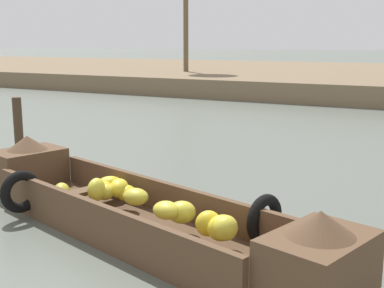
{
  "coord_description": "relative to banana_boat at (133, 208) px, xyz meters",
  "views": [
    {
      "loc": [
        3.99,
        1.44,
        2.09
      ],
      "look_at": [
        0.68,
        7.5,
        0.71
      ],
      "focal_mm": 47.46,
      "sensor_mm": 36.0,
      "label": 1
    }
  ],
  "objects": [
    {
      "name": "riverbank_strip",
      "position": [
        -0.85,
        22.65,
        0.07
      ],
      "size": [
        160.0,
        20.0,
        0.73
      ],
      "primitive_type": "cube",
      "color": "#756047",
      "rests_on": "ground"
    },
    {
      "name": "mooring_post",
      "position": [
        -3.05,
        1.22,
        0.34
      ],
      "size": [
        0.14,
        0.14,
        1.26
      ],
      "primitive_type": "cylinder",
      "color": "#423323",
      "rests_on": "ground"
    },
    {
      "name": "banana_boat",
      "position": [
        0.0,
        0.0,
        0.0
      ],
      "size": [
        5.35,
        2.33,
        0.81
      ],
      "color": "brown",
      "rests_on": "ground"
    },
    {
      "name": "ground_plane",
      "position": [
        -0.85,
        4.16,
        -0.29
      ],
      "size": [
        300.0,
        300.0,
        0.0
      ],
      "primitive_type": "plane",
      "color": "#596056"
    }
  ]
}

